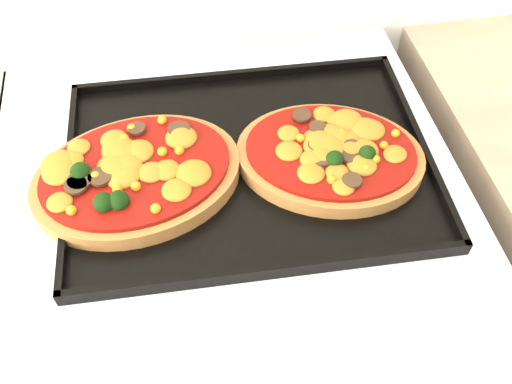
{
  "coord_description": "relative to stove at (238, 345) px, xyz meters",
  "views": [
    {
      "loc": [
        -0.08,
        1.26,
        1.46
      ],
      "look_at": [
        -0.0,
        1.68,
        0.92
      ],
      "focal_mm": 40.0,
      "sensor_mm": 36.0,
      "label": 1
    }
  ],
  "objects": [
    {
      "name": "stove",
      "position": [
        0.0,
        0.0,
        0.0
      ],
      "size": [
        0.6,
        0.6,
        0.91
      ],
      "primitive_type": "cube",
      "color": "white",
      "rests_on": "floor"
    },
    {
      "name": "baking_tray",
      "position": [
        0.03,
        0.03,
        0.47
      ],
      "size": [
        0.47,
        0.35,
        0.02
      ],
      "primitive_type": "cube",
      "rotation": [
        0.0,
        0.0,
        -0.04
      ],
      "color": "black",
      "rests_on": "stove"
    },
    {
      "name": "pizza_left",
      "position": [
        -0.11,
        0.02,
        0.48
      ],
      "size": [
        0.28,
        0.23,
        0.04
      ],
      "primitive_type": null,
      "rotation": [
        0.0,
        0.0,
        0.18
      ],
      "color": "#A46B38",
      "rests_on": "baking_tray"
    },
    {
      "name": "pizza_right",
      "position": [
        0.13,
        0.01,
        0.48
      ],
      "size": [
        0.28,
        0.24,
        0.03
      ],
      "primitive_type": null,
      "rotation": [
        0.0,
        0.0,
        -0.32
      ],
      "color": "#A46B38",
      "rests_on": "baking_tray"
    }
  ]
}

